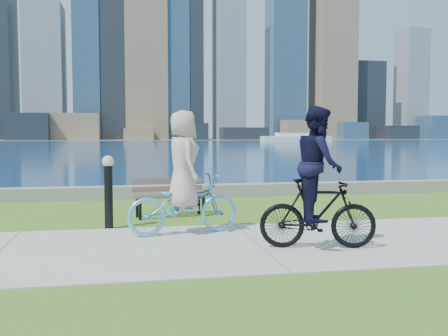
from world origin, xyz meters
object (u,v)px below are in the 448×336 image
Objects in this scene: park_bench at (169,194)px; cyclist_man at (318,189)px; cyclist_woman at (183,188)px; bollard_lamp at (108,187)px.

cyclist_man is (2.03, -3.55, 0.45)m from park_bench.
cyclist_woman is at bearing 65.08° from cyclist_man.
bollard_lamp is 0.64× the size of cyclist_woman.
bollard_lamp is 1.57m from cyclist_woman.
park_bench is 1.18× the size of bollard_lamp.
bollard_lamp is at bearing -144.23° from park_bench.
cyclist_man reaches higher than cyclist_woman.
cyclist_woman reaches higher than bollard_lamp.
park_bench is 2.08m from cyclist_woman.
cyclist_woman is 0.99× the size of cyclist_man.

